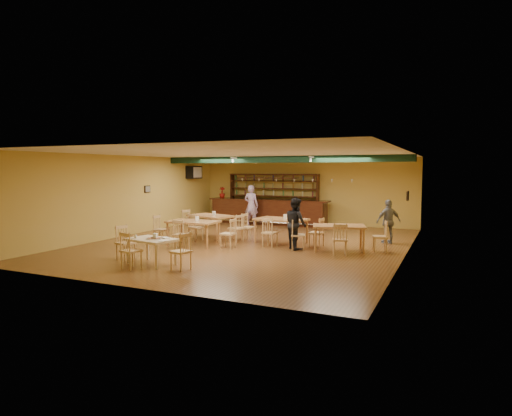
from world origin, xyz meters
The scene contains 23 objects.
floor centered at (0.00, 0.00, 0.00)m, with size 12.00×12.00×0.00m, color brown.
ceiling_beam centered at (0.00, 2.80, 2.87)m, with size 10.00×0.30×0.25m, color black.
track_rail_left centered at (-1.80, 3.40, 2.94)m, with size 0.05×2.50×0.05m, color silver.
track_rail_right centered at (1.40, 3.40, 2.94)m, with size 0.05×2.50×0.05m, color silver.
ac_unit centered at (-4.80, 4.20, 2.35)m, with size 0.34×0.70×0.48m, color silver.
picture_left centered at (-4.97, 1.00, 1.70)m, with size 0.04×0.34×0.28m, color black.
picture_right centered at (4.97, 0.50, 1.70)m, with size 0.04×0.34×0.28m, color black.
bar_counter centered at (-1.48, 5.15, 0.56)m, with size 5.64×0.85×1.13m, color #36120A.
back_bar_hutch centered at (-1.48, 5.78, 1.14)m, with size 4.36×0.40×2.28m, color #36120A.
poinsettia centered at (-3.85, 5.15, 1.39)m, with size 0.29×0.29×0.52m, color maroon.
dining_table_a centered at (-1.81, 0.61, 0.41)m, with size 1.65×0.99×0.82m, color #AC7A3D.
dining_table_b centered at (0.96, 0.50, 0.42)m, with size 1.68×1.01×0.84m, color #AC7A3D.
dining_table_c centered at (-1.50, -1.07, 0.40)m, with size 1.62×0.97×0.81m, color #AC7A3D.
dining_table_d centered at (3.05, -0.03, 0.39)m, with size 1.57×0.94×0.78m, color #AC7A3D.
near_table centered at (-0.95, -3.96, 0.34)m, with size 1.26×0.81×0.68m, color tan.
pizza_tray centered at (-0.86, -3.96, 0.69)m, with size 0.40×0.40×0.01m, color silver.
parmesan_shaker centered at (-1.35, -4.10, 0.73)m, with size 0.07×0.07×0.11m, color #EAE5C6.
napkin_stack centered at (-0.63, -3.78, 0.69)m, with size 0.20×0.15×0.03m, color white.
pizza_server centered at (-0.72, -3.92, 0.69)m, with size 0.32×0.09×0.00m, color silver.
side_plate centered at (-0.45, -4.14, 0.68)m, with size 0.22×0.22×0.01m, color white.
patron_bar centered at (-1.93, 4.33, 0.90)m, with size 0.66×0.43×1.80m, color purple.
patron_right_a centered at (1.76, -0.30, 0.80)m, with size 0.78×0.61×1.61m, color black.
patron_right_b centered at (4.25, 1.97, 0.74)m, with size 0.87×0.36×1.48m, color slate.
Camera 1 is at (6.23, -13.17, 2.47)m, focal length 30.81 mm.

